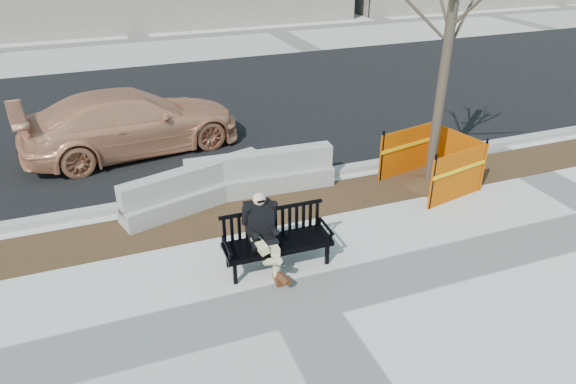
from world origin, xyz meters
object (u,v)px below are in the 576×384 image
Objects in this scene: seated_man at (263,266)px; jersey_barrier_right at (261,191)px; bench at (278,265)px; jersey_barrier_left at (195,206)px; sedan at (136,150)px; tree_fence at (428,185)px.

jersey_barrier_right is at bearing 73.55° from seated_man.
bench is 2.47m from jersey_barrier_left.
jersey_barrier_right is (2.09, -2.94, 0.00)m from sedan.
tree_fence is 1.89× the size of jersey_barrier_right.
sedan is 1.74× the size of jersey_barrier_left.
sedan is 3.60m from jersey_barrier_right.
sedan is at bearing 87.11° from jersey_barrier_left.
bench is 0.61× the size of jersey_barrier_left.
sedan reaches higher than jersey_barrier_right.
sedan is (-1.56, 5.41, 0.00)m from bench.
jersey_barrier_right is (0.76, 2.42, 0.00)m from seated_man.
seated_man is at bearing -105.07° from jersey_barrier_right.
tree_fence is 4.66m from jersey_barrier_left.
bench is 0.35× the size of sedan.
seated_man is at bearing -92.19° from jersey_barrier_left.
jersey_barrier_left is 0.96× the size of jersey_barrier_right.
tree_fence is 6.61m from sedan.
tree_fence reaches higher than jersey_barrier_left.
tree_fence reaches higher than seated_man.
tree_fence reaches higher than sedan.
jersey_barrier_right is (-3.23, 0.99, 0.00)m from tree_fence.
seated_man reaches higher than jersey_barrier_left.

